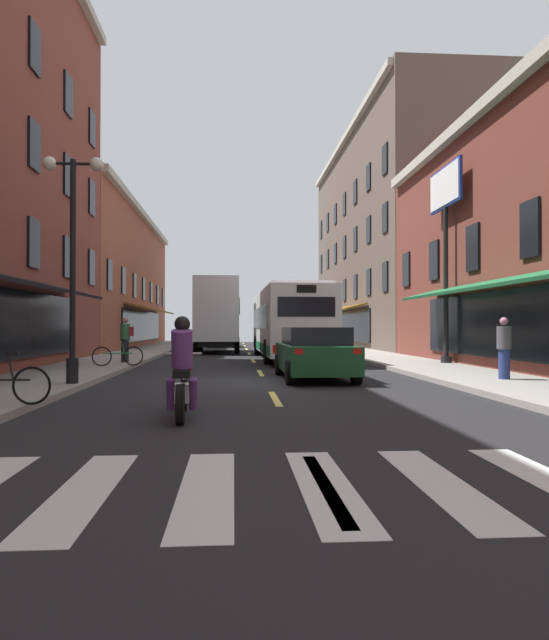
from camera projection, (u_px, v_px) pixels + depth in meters
ground_plane at (266, 384)px, 15.32m from camera, size 34.80×80.00×0.10m
lane_centre_dashes at (266, 383)px, 15.07m from camera, size 0.14×73.90×0.01m
crosswalk_near at (325, 485)px, 5.35m from camera, size 7.10×2.80×0.01m
sidewalk_left at (39, 381)px, 14.90m from camera, size 3.00×80.00×0.14m
sidewalk_right at (480, 378)px, 15.74m from camera, size 3.00×80.00×0.14m
billboard_sign at (446, 212)px, 21.41m from camera, size 0.40×2.98×7.34m
transit_bus at (288, 323)px, 26.03m from camera, size 2.77×11.75×3.18m
box_truck at (218, 316)px, 32.61m from camera, size 2.50×6.65×4.14m
sedan_near at (315, 353)px, 16.16m from camera, size 1.98×4.49×1.47m
sedan_mid at (222, 337)px, 42.28m from camera, size 2.07×4.72×1.33m
motorcycle_rider at (182, 374)px, 9.36m from camera, size 0.62×2.07×1.66m
bicycle_near at (118, 355)px, 19.65m from camera, size 1.68×0.57×0.91m
bicycle_mid at (1, 384)px, 9.84m from camera, size 1.71×0.48×0.91m
pedestrian_near at (126, 339)px, 21.71m from camera, size 0.51×0.36×1.69m
pedestrian_far at (504, 348)px, 14.71m from camera, size 0.36×0.36×1.59m
street_lamp_twin at (73, 258)px, 13.64m from camera, size 1.42×0.32×5.40m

